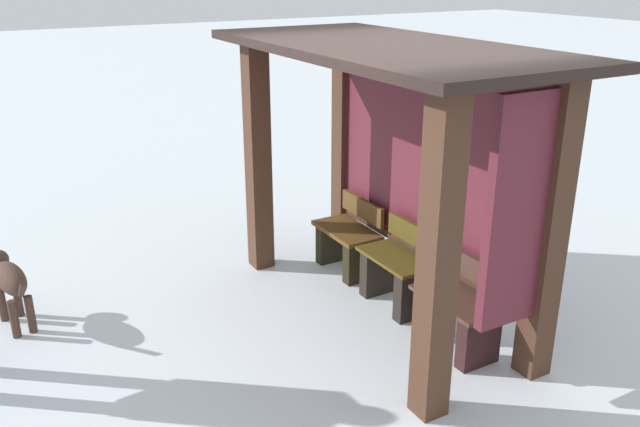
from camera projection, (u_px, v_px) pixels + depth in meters
name	position (u px, v px, depth m)	size (l,w,h in m)	color
ground_plane	(376.00, 310.00, 6.01)	(60.00, 60.00, 0.00)	silver
bus_shelter	(403.00, 137.00, 5.44)	(3.36, 1.59, 2.36)	#452A1C
bench_left_inside	(348.00, 242.00, 6.68)	(0.74, 0.41, 0.74)	brown
bench_center_inside	(397.00, 273.00, 6.00)	(0.74, 0.40, 0.77)	#4C3E14
bench_right_inside	(458.00, 314.00, 5.32)	(0.74, 0.42, 0.74)	#462D24
dog	(10.00, 281.00, 5.63)	(0.86, 0.31, 0.60)	#483228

